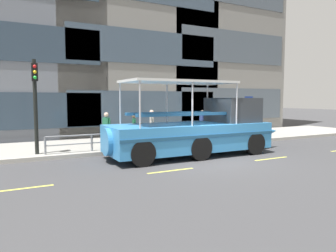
{
  "coord_description": "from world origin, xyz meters",
  "views": [
    {
      "loc": [
        -7.46,
        -10.43,
        2.53
      ],
      "look_at": [
        -1.02,
        1.95,
        1.3
      ],
      "focal_mm": 33.4,
      "sensor_mm": 36.0,
      "label": 1
    }
  ],
  "objects": [
    {
      "name": "pedestrian_mid_left",
      "position": [
        -0.45,
        4.97,
        1.23
      ],
      "size": [
        0.33,
        0.44,
        1.74
      ],
      "color": "black",
      "rests_on": "sidewalk"
    },
    {
      "name": "curb_edge",
      "position": [
        0.0,
        3.11,
        0.09
      ],
      "size": [
        32.0,
        0.18,
        0.18
      ],
      "primitive_type": "cube",
      "color": "#B2ADA3",
      "rests_on": "ground_plane"
    },
    {
      "name": "pedestrian_mid_right",
      "position": [
        -1.73,
        4.33,
        1.13
      ],
      "size": [
        0.26,
        0.44,
        1.58
      ],
      "color": "#1E2338",
      "rests_on": "sidewalk"
    },
    {
      "name": "sidewalk",
      "position": [
        0.0,
        5.6,
        0.09
      ],
      "size": [
        32.0,
        4.8,
        0.18
      ],
      "primitive_type": "cube",
      "color": "#99968E",
      "rests_on": "ground_plane"
    },
    {
      "name": "curb_guardrail",
      "position": [
        -0.18,
        3.45,
        0.7
      ],
      "size": [
        11.83,
        0.09,
        0.77
      ],
      "color": "gray",
      "rests_on": "sidewalk"
    },
    {
      "name": "ground_plane",
      "position": [
        0.0,
        0.0,
        0.0
      ],
      "size": [
        120.0,
        120.0,
        0.0
      ],
      "primitive_type": "plane",
      "color": "#3D3D3F"
    },
    {
      "name": "parking_sign",
      "position": [
        5.68,
        4.21,
        1.87
      ],
      "size": [
        0.6,
        0.12,
        2.48
      ],
      "color": "#4C4F54",
      "rests_on": "sidewalk"
    },
    {
      "name": "lane_centreline",
      "position": [
        -0.0,
        -0.92,
        0.0
      ],
      "size": [
        25.8,
        0.12,
        0.01
      ],
      "color": "#DBD64C",
      "rests_on": "ground_plane"
    },
    {
      "name": "duck_tour_boat",
      "position": [
        0.26,
        1.33,
        1.09
      ],
      "size": [
        9.15,
        2.62,
        3.29
      ],
      "color": "#388CD1",
      "rests_on": "ground_plane"
    },
    {
      "name": "traffic_light_pole",
      "position": [
        -6.35,
        3.69,
        2.59
      ],
      "size": [
        0.24,
        0.46,
        3.97
      ],
      "color": "black",
      "rests_on": "sidewalk"
    },
    {
      "name": "pedestrian_near_stern",
      "position": [
        -3.08,
        4.59,
        1.19
      ],
      "size": [
        0.33,
        0.41,
        1.67
      ],
      "color": "#1E2338",
      "rests_on": "sidewalk"
    },
    {
      "name": "pedestrian_near_bow",
      "position": [
        2.64,
        4.69,
        1.18
      ],
      "size": [
        0.23,
        0.48,
        1.66
      ],
      "color": "black",
      "rests_on": "sidewalk"
    }
  ]
}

